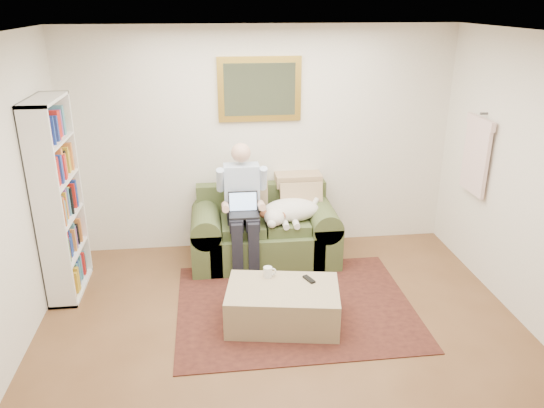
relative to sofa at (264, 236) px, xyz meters
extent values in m
cube|color=brown|center=(0.01, -2.05, -0.29)|extent=(4.50, 5.00, 0.01)
cube|color=white|center=(0.01, -2.05, 2.31)|extent=(4.50, 5.00, 0.01)
cube|color=white|center=(0.01, 0.45, 1.01)|extent=(4.50, 0.01, 2.60)
cube|color=black|center=(0.19, -1.06, -0.28)|extent=(2.31, 1.85, 0.01)
cube|color=#516033|center=(0.00, -0.04, -0.08)|extent=(1.26, 0.81, 0.41)
cube|color=#516033|center=(0.00, 0.32, 0.33)|extent=(1.52, 0.18, 0.42)
cube|color=#516033|center=(-0.66, -0.04, -0.03)|extent=(0.33, 0.81, 0.84)
cube|color=#516033|center=(0.66, -0.04, -0.03)|extent=(0.33, 0.81, 0.84)
cube|color=#516033|center=(-0.25, -0.08, 0.18)|extent=(0.48, 0.54, 0.12)
cube|color=#516033|center=(0.25, -0.08, 0.18)|extent=(0.48, 0.54, 0.12)
cube|color=black|center=(-0.25, -0.27, 0.39)|extent=(0.32, 0.22, 0.02)
cube|color=black|center=(-0.25, -0.16, 0.50)|extent=(0.32, 0.06, 0.22)
cube|color=#99BFF2|center=(-0.25, -0.16, 0.50)|extent=(0.29, 0.04, 0.19)
cube|color=tan|center=(0.03, -1.33, -0.10)|extent=(1.12, 0.81, 0.37)
cylinder|color=white|center=(-0.08, -1.11, 0.14)|extent=(0.08, 0.08, 0.10)
cube|color=black|center=(0.29, -1.22, 0.10)|extent=(0.11, 0.16, 0.02)
cube|color=gold|center=(0.00, 0.43, 1.61)|extent=(0.94, 0.04, 0.72)
cube|color=gray|center=(0.00, 0.41, 1.61)|extent=(0.80, 0.01, 0.58)
camera|label=1|loc=(-0.58, -5.54, 2.56)|focal=35.00mm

